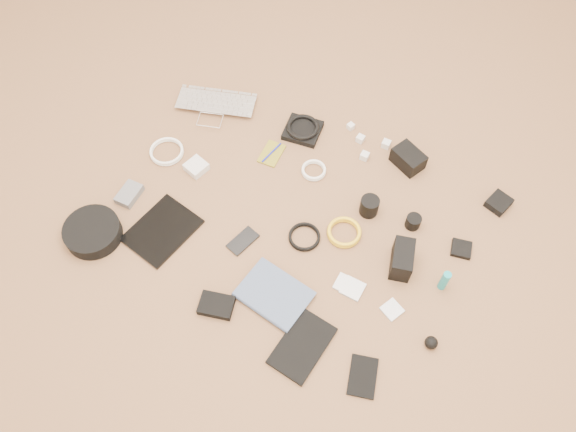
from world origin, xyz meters
The scene contains 33 objects.
laptop centered at (-0.54, 0.32, 0.01)m, with size 0.34×0.24×0.03m, color silver.
headphone_pouch centered at (-0.15, 0.42, 0.01)m, with size 0.15×0.14×0.03m, color black.
headphones centered at (-0.15, 0.42, 0.03)m, with size 0.14×0.14×0.02m, color black.
charger_a centered at (0.02, 0.54, 0.01)m, with size 0.03×0.03×0.03m, color silver.
charger_b centered at (0.08, 0.49, 0.01)m, with size 0.03×0.03×0.03m, color silver.
charger_c centered at (0.19, 0.52, 0.02)m, with size 0.03×0.03×0.03m, color silver.
charger_d centered at (0.14, 0.42, 0.01)m, with size 0.03×0.03×0.03m, color silver.
dslr_camera centered at (0.30, 0.48, 0.04)m, with size 0.13×0.09×0.07m, color black.
lens_pouch centered at (0.70, 0.47, 0.02)m, with size 0.08×0.09×0.03m, color black.
notebook_olive centered at (-0.21, 0.25, 0.00)m, with size 0.08×0.12×0.01m, color olive.
pen_blue centered at (-0.21, 0.25, 0.01)m, with size 0.01×0.01×0.12m, color #151CAF.
cable_white_a centered at (-0.01, 0.26, 0.01)m, with size 0.10×0.10×0.01m, color white.
lens_a centered at (0.26, 0.19, 0.04)m, with size 0.07×0.07×0.08m, color black.
lens_b centered at (0.44, 0.22, 0.03)m, with size 0.06×0.06×0.05m, color black.
card_reader centered at (0.64, 0.21, 0.01)m, with size 0.07×0.07×0.02m, color black.
power_brick centered at (-0.44, 0.03, 0.02)m, with size 0.08×0.08×0.03m, color silver.
cable_white_b centered at (-0.59, 0.04, 0.01)m, with size 0.14×0.14×0.01m, color white.
cable_black centered at (0.10, -0.04, 0.01)m, with size 0.12×0.12×0.01m, color black.
cable_yellow centered at (0.23, 0.05, 0.01)m, with size 0.13×0.13×0.01m, color yellow.
flash centered at (0.46, 0.03, 0.05)m, with size 0.07×0.13×0.10m, color black.
lens_cleaner centered at (0.63, 0.03, 0.05)m, with size 0.03×0.03×0.10m, color teal.
battery_charger centered at (-0.59, -0.21, 0.02)m, with size 0.07×0.11×0.03m, color slate.
tablet centered at (-0.39, -0.27, 0.01)m, with size 0.20×0.26×0.01m, color black.
phone centered at (-0.09, -0.16, 0.00)m, with size 0.06×0.12×0.01m, color black.
filter_case_left centered at (0.32, -0.13, 0.00)m, with size 0.07×0.07×0.01m, color silver.
filter_case_mid centered at (0.35, -0.14, 0.01)m, with size 0.08×0.08×0.01m, color silver.
filter_case_right centered at (0.51, -0.14, 0.00)m, with size 0.06×0.06×0.01m, color silver.
air_blower centered at (0.67, -0.19, 0.02)m, with size 0.04×0.04×0.04m, color black.
headphone_case centered at (-0.60, -0.42, 0.03)m, with size 0.21×0.21×0.06m, color black.
drive_case centered at (-0.04, -0.43, 0.01)m, with size 0.12×0.09×0.03m, color black.
paperback centered at (0.11, -0.39, 0.01)m, with size 0.18×0.24×0.02m, color #445473.
notebook_black_a centered at (0.30, -0.41, 0.01)m, with size 0.14×0.23×0.02m, color black.
notebook_black_b centered at (0.52, -0.41, 0.01)m, with size 0.09×0.14×0.01m, color black.
Camera 1 is at (0.55, -0.97, 1.87)m, focal length 35.00 mm.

